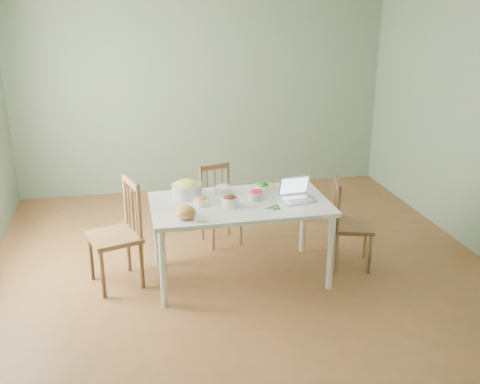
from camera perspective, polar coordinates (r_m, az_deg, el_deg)
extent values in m
cube|color=brown|center=(5.64, 0.21, -7.78)|extent=(5.00, 5.00, 0.00)
cube|color=slate|center=(7.56, -3.85, 10.21)|extent=(5.00, 0.00, 2.70)
cube|color=slate|center=(2.90, 10.82, -6.54)|extent=(5.00, 0.00, 2.70)
ellipsoid|color=#B87836|center=(4.80, -5.60, -2.10)|extent=(0.23, 0.23, 0.11)
cube|color=white|center=(4.72, -4.00, -2.99)|extent=(0.10, 0.04, 0.03)
cylinder|color=tan|center=(5.57, 2.91, 0.63)|extent=(0.19, 0.19, 0.02)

